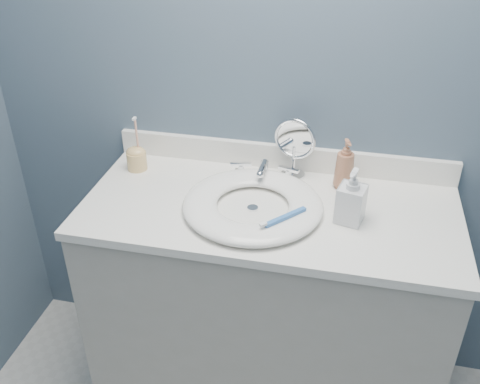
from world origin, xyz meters
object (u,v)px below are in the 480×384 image
(makeup_mirror, at_px, (294,145))
(toothbrush_holder, at_px, (136,157))
(soap_bottle_amber, at_px, (345,164))
(soap_bottle_clear, at_px, (352,196))

(makeup_mirror, height_order, toothbrush_holder, makeup_mirror)
(makeup_mirror, distance_m, soap_bottle_amber, 0.18)
(soap_bottle_clear, bearing_deg, makeup_mirror, 144.36)
(soap_bottle_amber, relative_size, toothbrush_holder, 0.87)
(makeup_mirror, xyz_separation_m, toothbrush_holder, (-0.56, -0.07, -0.07))
(soap_bottle_clear, relative_size, toothbrush_holder, 0.87)
(makeup_mirror, relative_size, soap_bottle_amber, 1.24)
(makeup_mirror, bearing_deg, soap_bottle_amber, 0.69)
(makeup_mirror, bearing_deg, soap_bottle_clear, -35.41)
(soap_bottle_amber, xyz_separation_m, soap_bottle_clear, (0.03, -0.20, 0.00))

